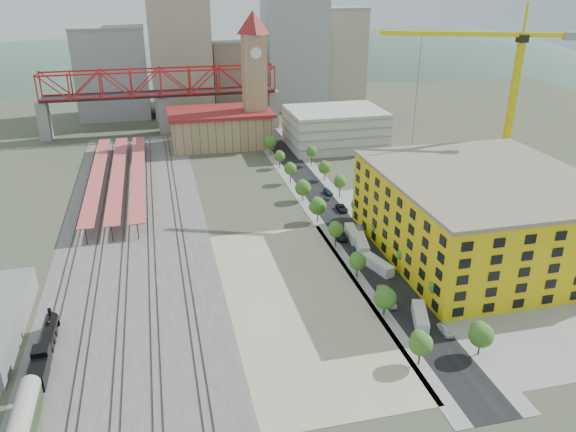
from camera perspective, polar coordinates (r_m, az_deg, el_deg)
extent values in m
plane|color=#474C38|center=(140.15, -0.54, -1.78)|extent=(400.00, 400.00, 0.00)
cube|color=#605E59|center=(153.39, -15.27, -0.33)|extent=(36.00, 165.00, 0.06)
cube|color=tan|center=(112.42, 1.11, -8.65)|extent=(28.00, 67.00, 0.06)
cube|color=black|center=(157.26, 3.92, 1.09)|extent=(12.00, 170.00, 0.06)
cube|color=gray|center=(155.81, 1.99, 0.91)|extent=(3.00, 170.00, 0.04)
cube|color=gray|center=(158.91, 5.81, 1.26)|extent=(3.00, 170.00, 0.04)
cube|color=gray|center=(140.25, 19.66, -3.22)|extent=(50.00, 90.00, 0.06)
cube|color=#382B23|center=(154.78, -20.70, -0.79)|extent=(0.12, 160.00, 0.18)
cube|color=#382B23|center=(154.58, -20.18, -0.74)|extent=(0.12, 160.00, 0.18)
cube|color=#382B23|center=(154.03, -18.50, -0.59)|extent=(0.12, 160.00, 0.18)
cube|color=#382B23|center=(153.88, -17.97, -0.54)|extent=(0.12, 160.00, 0.18)
cube|color=#382B23|center=(153.50, -16.29, -0.38)|extent=(0.12, 160.00, 0.18)
cube|color=#382B23|center=(153.41, -15.75, -0.33)|extent=(0.12, 160.00, 0.18)
cube|color=#382B23|center=(153.21, -14.06, -0.17)|extent=(0.12, 160.00, 0.18)
cube|color=#382B23|center=(153.18, -13.52, -0.12)|extent=(0.12, 160.00, 0.18)
cube|color=#382B23|center=(153.17, -11.45, 0.07)|extent=(0.12, 160.00, 0.18)
cube|color=#382B23|center=(153.20, -10.91, 0.12)|extent=(0.12, 160.00, 0.18)
cube|color=#D85F53|center=(178.53, -18.84, 3.98)|extent=(4.00, 80.00, 0.25)
cylinder|color=black|center=(179.17, -18.76, 3.38)|extent=(0.24, 0.24, 4.00)
cube|color=#D85F53|center=(178.00, -16.92, 4.18)|extent=(4.00, 80.00, 0.25)
cylinder|color=black|center=(178.64, -16.85, 3.57)|extent=(0.24, 0.24, 4.00)
cube|color=#D85F53|center=(177.67, -15.00, 4.36)|extent=(4.00, 80.00, 0.25)
cylinder|color=black|center=(178.31, -14.93, 3.76)|extent=(0.24, 0.24, 4.00)
cube|color=tan|center=(213.74, -6.88, 8.74)|extent=(36.00, 22.00, 12.00)
cube|color=maroon|center=(212.20, -6.97, 10.44)|extent=(38.00, 24.00, 1.20)
cube|color=tan|center=(210.55, -3.40, 12.56)|extent=(8.00, 8.00, 40.00)
pyramid|color=maroon|center=(207.08, -3.60, 20.18)|extent=(12.00, 12.00, 8.00)
cylinder|color=white|center=(204.35, -3.28, 16.20)|extent=(4.00, 0.30, 4.00)
cube|color=silver|center=(210.67, 4.78, 8.89)|extent=(34.00, 26.00, 14.00)
cube|color=gray|center=(238.13, -23.52, 8.88)|extent=(4.00, 6.00, 15.00)
cube|color=gray|center=(239.37, -1.55, 10.86)|extent=(4.00, 6.00, 15.00)
cube|color=gray|center=(234.48, -12.54, 10.05)|extent=(4.00, 6.00, 15.00)
cube|color=black|center=(232.82, -12.71, 11.97)|extent=(90.00, 9.00, 1.00)
cube|color=yellow|center=(135.08, 19.10, 0.03)|extent=(44.00, 50.00, 18.00)
cube|color=gray|center=(131.83, 19.63, 3.78)|extent=(44.60, 50.60, 0.80)
cube|color=#9EA0A3|center=(267.20, -17.42, 13.68)|extent=(30.00, 25.00, 38.00)
cube|color=#B2A58C|center=(261.08, -10.87, 15.66)|extent=(26.00, 22.00, 52.00)
cube|color=gray|center=(280.10, -5.21, 14.20)|extent=(24.00, 24.00, 30.00)
cube|color=#9EA0A3|center=(273.38, 0.65, 17.24)|extent=(28.00, 22.00, 60.00)
cube|color=#B2A58C|center=(285.82, 5.25, 15.80)|extent=(22.00, 20.00, 44.00)
cube|color=brown|center=(288.58, -8.33, 13.93)|extent=(20.00, 20.00, 26.00)
ellipsoid|color=#4C6B59|center=(407.57, -20.10, 3.76)|extent=(396.00, 216.00, 180.00)
ellipsoid|color=#4C6B59|center=(418.12, -3.17, 2.17)|extent=(484.00, 264.00, 220.00)
ellipsoid|color=#4C6B59|center=(446.56, 12.17, 6.07)|extent=(418.00, 228.00, 190.00)
cylinder|color=black|center=(107.56, -23.26, -11.06)|extent=(2.35, 11.30, 2.35)
cube|color=black|center=(102.50, -23.76, -12.87)|extent=(2.64, 2.82, 3.01)
cylinder|color=black|center=(110.59, -23.06, -8.97)|extent=(0.66, 0.66, 1.51)
sphere|color=black|center=(108.47, -23.23, -9.97)|extent=(0.94, 0.94, 0.94)
cone|color=black|center=(113.60, -22.70, -9.85)|extent=(2.45, 1.51, 2.45)
cube|color=black|center=(99.46, -24.07, -14.55)|extent=(2.64, 5.65, 2.64)
cube|color=#23331B|center=(89.67, -25.41, -19.24)|extent=(2.73, 16.95, 3.01)
cylinder|color=#ADA899|center=(88.65, -25.59, -18.47)|extent=(2.92, 16.95, 2.92)
cube|color=yellow|center=(167.13, 21.51, 8.66)|extent=(1.54, 1.54, 43.23)
cube|color=black|center=(163.45, 22.72, 16.29)|extent=(2.40, 2.40, 1.92)
cube|color=yellow|center=(159.66, 16.18, 17.35)|extent=(34.61, 13.82, 1.15)
cube|color=yellow|center=(164.94, 24.77, 16.36)|extent=(11.20, 5.10, 1.15)
cube|color=gray|center=(166.71, 26.71, 16.02)|extent=(3.54, 3.26, 1.92)
cube|color=yellow|center=(163.06, 22.99, 17.95)|extent=(0.48, 0.48, 7.68)
cube|color=silver|center=(108.33, 13.28, -9.99)|extent=(5.05, 9.06, 2.41)
cube|color=silver|center=(124.45, 9.11, -4.94)|extent=(4.65, 9.02, 2.39)
cube|color=silver|center=(132.93, 7.45, -2.86)|extent=(4.20, 9.60, 2.55)
cube|color=silver|center=(138.04, 6.58, -1.82)|extent=(3.19, 8.79, 2.35)
imported|color=#B9B9B9|center=(115.52, 9.60, -7.61)|extent=(2.54, 4.87, 1.58)
imported|color=gray|center=(112.58, 10.35, -8.64)|extent=(1.60, 4.20, 1.37)
imported|color=black|center=(137.70, 5.33, -2.00)|extent=(3.06, 5.90, 1.59)
imported|color=navy|center=(154.93, 3.02, 1.06)|extent=(3.01, 5.77, 1.60)
imported|color=white|center=(106.86, 15.72, -11.12)|extent=(1.70, 4.13, 1.40)
imported|color=gray|center=(141.69, 7.32, -1.35)|extent=(2.04, 4.69, 1.50)
imported|color=black|center=(153.87, 5.49, 0.79)|extent=(2.49, 5.28, 1.46)
imported|color=navy|center=(165.02, 4.10, 2.42)|extent=(2.25, 4.63, 1.30)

